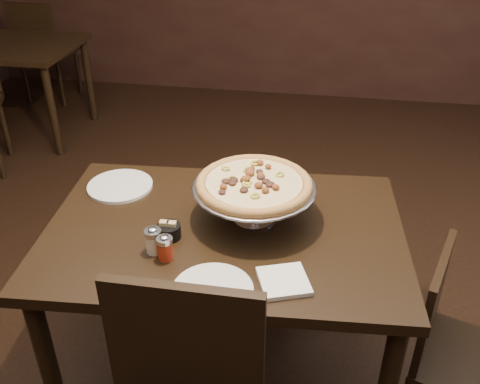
# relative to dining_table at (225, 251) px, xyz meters

# --- Properties ---
(room) EXTENTS (6.04, 7.04, 2.84)m
(room) POSITION_rel_dining_table_xyz_m (0.03, 0.02, 0.70)
(room) COLOR black
(room) RESTS_ON ground
(dining_table) EXTENTS (1.36, 0.95, 0.81)m
(dining_table) POSITION_rel_dining_table_xyz_m (0.00, 0.00, 0.00)
(dining_table) COLOR black
(dining_table) RESTS_ON ground
(background_table) EXTENTS (1.20, 0.80, 0.75)m
(background_table) POSITION_rel_dining_table_xyz_m (-2.23, 2.24, -0.05)
(background_table) COLOR black
(background_table) RESTS_ON ground
(pizza_stand) EXTENTS (0.45, 0.45, 0.19)m
(pizza_stand) POSITION_rel_dining_table_xyz_m (0.10, 0.07, 0.26)
(pizza_stand) COLOR silver
(pizza_stand) RESTS_ON dining_table
(parmesan_shaker) EXTENTS (0.06, 0.06, 0.10)m
(parmesan_shaker) POSITION_rel_dining_table_xyz_m (-0.21, -0.18, 0.15)
(parmesan_shaker) COLOR beige
(parmesan_shaker) RESTS_ON dining_table
(pepper_flake_shaker) EXTENTS (0.05, 0.05, 0.09)m
(pepper_flake_shaker) POSITION_rel_dining_table_xyz_m (-0.16, -0.21, 0.15)
(pepper_flake_shaker) COLOR maroon
(pepper_flake_shaker) RESTS_ON dining_table
(packet_caddy) EXTENTS (0.09, 0.09, 0.07)m
(packet_caddy) POSITION_rel_dining_table_xyz_m (-0.18, -0.09, 0.14)
(packet_caddy) COLOR black
(packet_caddy) RESTS_ON dining_table
(napkin_stack) EXTENTS (0.19, 0.19, 0.02)m
(napkin_stack) POSITION_rel_dining_table_xyz_m (0.24, -0.27, 0.12)
(napkin_stack) COLOR white
(napkin_stack) RESTS_ON dining_table
(plate_left) EXTENTS (0.26, 0.26, 0.01)m
(plate_left) POSITION_rel_dining_table_xyz_m (-0.48, 0.21, 0.11)
(plate_left) COLOR silver
(plate_left) RESTS_ON dining_table
(plate_near) EXTENTS (0.25, 0.25, 0.01)m
(plate_near) POSITION_rel_dining_table_xyz_m (0.03, -0.34, 0.11)
(plate_near) COLOR silver
(plate_near) RESTS_ON dining_table
(serving_spatula) EXTENTS (0.13, 0.13, 0.02)m
(serving_spatula) POSITION_rel_dining_table_xyz_m (0.14, -0.07, 0.25)
(serving_spatula) COLOR silver
(serving_spatula) RESTS_ON pizza_stand
(chair_far) EXTENTS (0.38, 0.38, 0.82)m
(chair_far) POSITION_rel_dining_table_xyz_m (0.08, 0.53, -0.26)
(chair_far) COLOR black
(chair_far) RESTS_ON ground
(chair_side) EXTENTS (0.48, 0.48, 0.81)m
(chair_side) POSITION_rel_dining_table_xyz_m (0.87, -0.08, -0.26)
(chair_side) COLOR black
(chair_side) RESTS_ON ground
(bg_chair_far) EXTENTS (0.45, 0.45, 0.93)m
(bg_chair_far) POSITION_rel_dining_table_xyz_m (-2.27, 2.93, -0.19)
(bg_chair_far) COLOR black
(bg_chair_far) RESTS_ON ground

